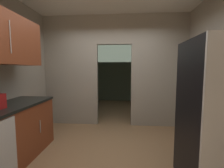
% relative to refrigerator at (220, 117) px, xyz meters
% --- Properties ---
extents(ground, '(20.00, 20.00, 0.00)m').
position_rel_refrigerator_xyz_m(ground, '(-1.40, 0.52, -0.90)').
color(ground, '#93704C').
extents(kitchen_partition, '(3.67, 0.12, 2.83)m').
position_rel_refrigerator_xyz_m(kitchen_partition, '(-1.41, 2.11, 0.59)').
color(kitchen_partition, '#9E998C').
rests_on(kitchen_partition, ground).
extents(adjoining_room_shell, '(3.67, 3.23, 2.83)m').
position_rel_refrigerator_xyz_m(adjoining_room_shell, '(-1.40, 4.29, 0.51)').
color(adjoining_room_shell, slate).
rests_on(adjoining_room_shell, ground).
extents(refrigerator, '(0.78, 0.79, 1.81)m').
position_rel_refrigerator_xyz_m(refrigerator, '(0.00, 0.00, 0.00)').
color(refrigerator, black).
rests_on(refrigerator, ground).
extents(lower_cabinet_run, '(0.67, 1.76, 0.92)m').
position_rel_refrigerator_xyz_m(lower_cabinet_run, '(-2.90, 0.20, -0.45)').
color(lower_cabinet_run, brown).
rests_on(lower_cabinet_run, ground).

